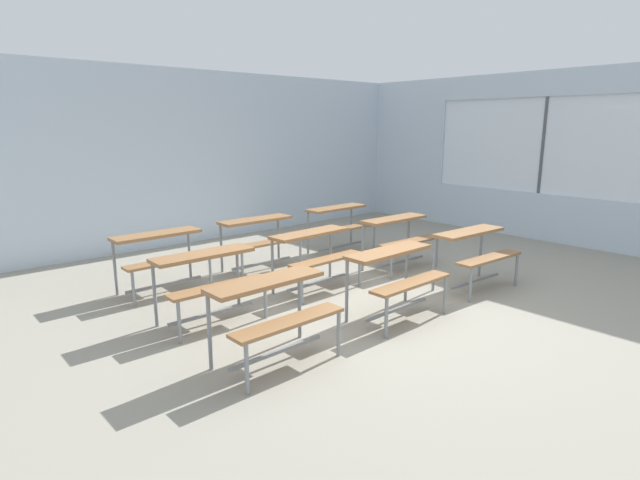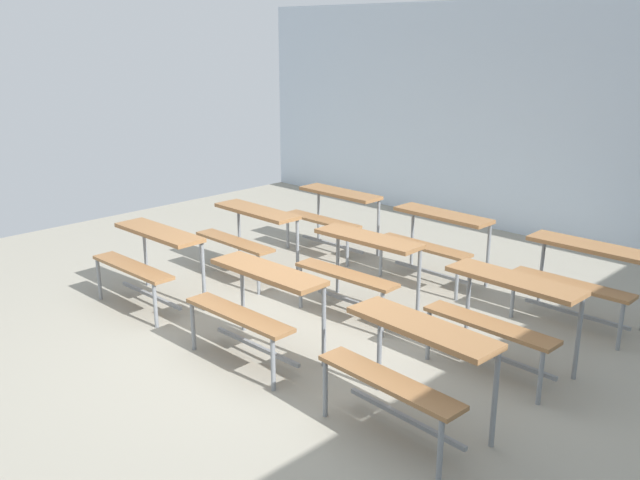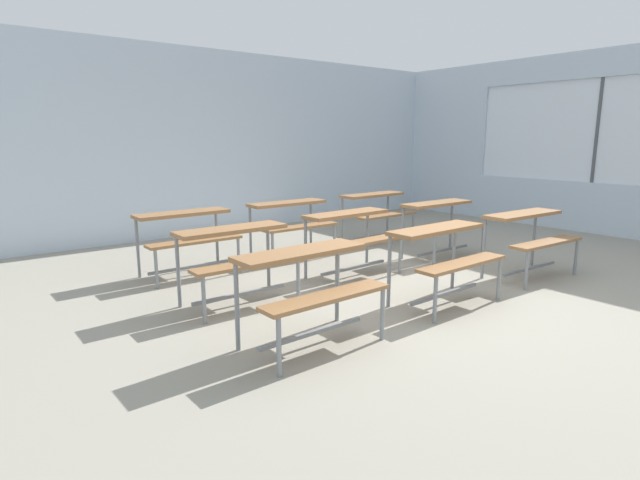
% 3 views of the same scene
% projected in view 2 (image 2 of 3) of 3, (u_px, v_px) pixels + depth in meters
% --- Properties ---
extents(ground, '(10.00, 9.00, 0.05)m').
position_uv_depth(ground, '(288.00, 345.00, 5.97)').
color(ground, gray).
extents(wall_back, '(10.00, 0.12, 3.00)m').
position_uv_depth(wall_back, '(550.00, 123.00, 8.58)').
color(wall_back, silver).
rests_on(wall_back, ground).
extents(desk_bench_r0c0, '(1.11, 0.61, 0.74)m').
position_uv_depth(desk_bench_r0c0, '(150.00, 250.00, 6.63)').
color(desk_bench_r0c0, olive).
rests_on(desk_bench_r0c0, ground).
extents(desk_bench_r0c1, '(1.11, 0.61, 0.74)m').
position_uv_depth(desk_bench_r0c1, '(258.00, 293.00, 5.54)').
color(desk_bench_r0c1, olive).
rests_on(desk_bench_r0c1, ground).
extents(desk_bench_r0c2, '(1.13, 0.64, 0.74)m').
position_uv_depth(desk_bench_r0c2, '(411.00, 354.00, 4.49)').
color(desk_bench_r0c2, olive).
rests_on(desk_bench_r0c2, ground).
extents(desk_bench_r1c0, '(1.10, 0.60, 0.74)m').
position_uv_depth(desk_bench_r1c0, '(249.00, 227.00, 7.43)').
color(desk_bench_r1c0, olive).
rests_on(desk_bench_r1c0, ground).
extents(desk_bench_r1c1, '(1.12, 0.63, 0.74)m').
position_uv_depth(desk_bench_r1c1, '(360.00, 257.00, 6.44)').
color(desk_bench_r1c1, olive).
rests_on(desk_bench_r1c1, ground).
extents(desk_bench_r1c2, '(1.11, 0.61, 0.74)m').
position_uv_depth(desk_bench_r1c2, '(505.00, 302.00, 5.34)').
color(desk_bench_r1c2, olive).
rests_on(desk_bench_r1c2, ground).
extents(desk_bench_r2c0, '(1.10, 0.60, 0.74)m').
position_uv_depth(desk_bench_r2c0, '(334.00, 207.00, 8.27)').
color(desk_bench_r2c0, olive).
rests_on(desk_bench_r2c0, ground).
extents(desk_bench_r2c1, '(1.11, 0.60, 0.74)m').
position_uv_depth(desk_bench_r2c1, '(436.00, 231.00, 7.27)').
color(desk_bench_r2c1, olive).
rests_on(desk_bench_r2c1, ground).
extents(desk_bench_r2c2, '(1.11, 0.61, 0.74)m').
position_uv_depth(desk_bench_r2c2, '(583.00, 266.00, 6.19)').
color(desk_bench_r2c2, olive).
rests_on(desk_bench_r2c2, ground).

